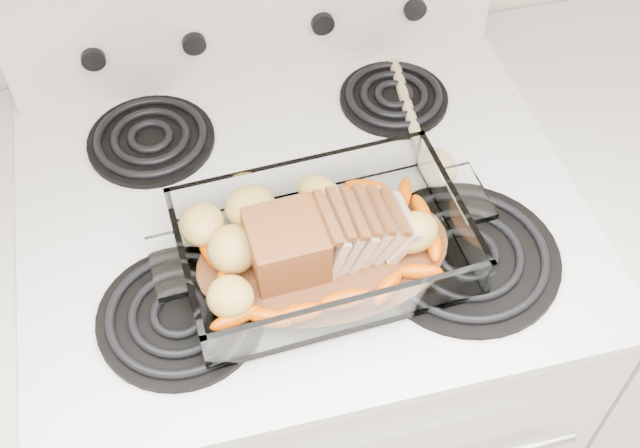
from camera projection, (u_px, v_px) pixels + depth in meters
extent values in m
cube|color=silver|center=(304.00, 363.00, 1.50)|extent=(0.76, 0.65, 0.92)
cube|color=silver|center=(299.00, 202.00, 1.14)|extent=(0.78, 0.67, 0.02)
cube|color=silver|center=(255.00, 20.00, 1.24)|extent=(0.76, 0.06, 0.18)
cylinder|color=black|center=(180.00, 317.00, 1.00)|extent=(0.21, 0.21, 0.01)
cylinder|color=black|center=(466.00, 257.00, 1.06)|extent=(0.25, 0.25, 0.01)
cylinder|color=black|center=(151.00, 140.00, 1.20)|extent=(0.19, 0.19, 0.01)
cylinder|color=black|center=(394.00, 99.00, 1.26)|extent=(0.17, 0.17, 0.01)
cylinder|color=black|center=(93.00, 58.00, 1.19)|extent=(0.04, 0.02, 0.04)
cylinder|color=black|center=(194.00, 42.00, 1.21)|extent=(0.04, 0.02, 0.04)
cylinder|color=black|center=(322.00, 22.00, 1.24)|extent=(0.04, 0.02, 0.04)
cylinder|color=black|center=(414.00, 8.00, 1.26)|extent=(0.04, 0.02, 0.04)
cube|color=silver|center=(625.00, 294.00, 1.61)|extent=(0.55, 0.65, 0.90)
cube|color=white|center=(324.00, 257.00, 1.05)|extent=(0.36, 0.24, 0.01)
cube|color=white|center=(348.00, 315.00, 0.95)|extent=(0.36, 0.01, 0.06)
cube|color=white|center=(303.00, 175.00, 1.09)|extent=(0.36, 0.01, 0.06)
cube|color=white|center=(185.00, 268.00, 1.00)|extent=(0.01, 0.24, 0.06)
cube|color=white|center=(455.00, 214.00, 1.05)|extent=(0.01, 0.24, 0.06)
cylinder|color=brown|center=(324.00, 254.00, 1.05)|extent=(0.21, 0.21, 0.00)
cube|color=brown|center=(286.00, 244.00, 1.01)|extent=(0.09, 0.09, 0.08)
cube|color=tan|center=(327.00, 237.00, 1.02)|extent=(0.03, 0.09, 0.07)
cube|color=tan|center=(341.00, 235.00, 1.02)|extent=(0.04, 0.09, 0.07)
cube|color=tan|center=(354.00, 233.00, 1.03)|extent=(0.04, 0.09, 0.07)
cube|color=tan|center=(368.00, 231.00, 1.03)|extent=(0.04, 0.08, 0.06)
cube|color=tan|center=(381.00, 229.00, 1.04)|extent=(0.04, 0.08, 0.06)
cube|color=tan|center=(394.00, 227.00, 1.04)|extent=(0.05, 0.08, 0.05)
ellipsoid|color=#DB5400|center=(217.00, 328.00, 0.97)|extent=(0.06, 0.02, 0.02)
ellipsoid|color=#DB5400|center=(433.00, 282.00, 1.01)|extent=(0.06, 0.02, 0.02)
ellipsoid|color=#DB5400|center=(438.00, 214.00, 1.08)|extent=(0.06, 0.02, 0.02)
ellipsoid|color=#DB5400|center=(192.00, 249.00, 1.04)|extent=(0.06, 0.02, 0.02)
ellipsoid|color=gold|center=(187.00, 219.00, 1.05)|extent=(0.07, 0.06, 0.05)
ellipsoid|color=gold|center=(323.00, 187.00, 1.09)|extent=(0.07, 0.06, 0.05)
ellipsoid|color=gold|center=(427.00, 237.00, 1.04)|extent=(0.07, 0.06, 0.05)
cylinder|color=#C9AE8C|center=(408.00, 107.00, 1.24)|extent=(0.04, 0.22, 0.02)
ellipsoid|color=#C9AE8C|center=(436.00, 167.00, 1.16)|extent=(0.06, 0.08, 0.02)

